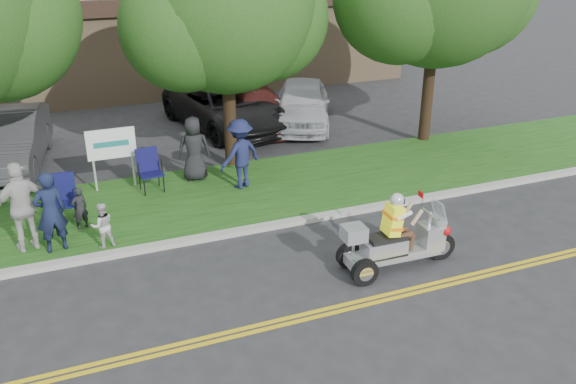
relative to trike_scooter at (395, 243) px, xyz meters
name	(u,v)px	position (x,y,z in m)	size (l,w,h in m)	color
ground	(316,298)	(-1.94, -0.40, -0.60)	(120.00, 120.00, 0.00)	#28282B
centerline_near	(329,314)	(-1.94, -0.98, -0.59)	(60.00, 0.10, 0.01)	gold
centerline_far	(325,309)	(-1.94, -0.82, -0.59)	(60.00, 0.10, 0.01)	gold
curb	(263,227)	(-1.94, 2.65, -0.54)	(60.00, 0.25, 0.12)	#A8A89E
grass_verge	(236,193)	(-1.94, 4.80, -0.55)	(60.00, 4.00, 0.10)	#144311
commercial_building	(186,32)	(0.06, 18.58, 1.41)	(18.00, 8.20, 4.00)	#9E7F5B
tree_mid	(227,11)	(-1.39, 6.83, 3.83)	(5.88, 4.80, 7.05)	#332114
business_sign	(111,147)	(-4.84, 6.20, 0.66)	(1.25, 0.06, 1.75)	silver
trike_scooter	(395,243)	(0.00, 0.00, 0.00)	(2.62, 0.88, 1.72)	black
lawn_chair_a	(63,195)	(-6.21, 4.65, 0.16)	(0.67, 0.69, 1.16)	black
lawn_chair_b	(149,167)	(-4.00, 5.76, 0.13)	(0.64, 0.66, 1.11)	black
spectator_adult_left	(50,212)	(-6.49, 3.22, 0.41)	(0.66, 0.43, 1.82)	#141C38
spectator_adult_right	(23,207)	(-7.01, 3.50, 0.51)	(1.17, 0.49, 2.00)	#BBBAB5
spectator_chair_a	(240,154)	(-1.72, 5.03, 0.44)	(1.21, 0.70, 1.88)	#191E45
spectator_chair_b	(194,149)	(-2.72, 6.00, 0.40)	(0.87, 0.57, 1.78)	black
child_left	(80,208)	(-5.88, 4.09, 0.01)	(0.37, 0.24, 1.02)	black
child_right	(102,225)	(-5.50, 3.00, 0.02)	(0.50, 0.39, 1.03)	beige
parked_car_left	(8,141)	(-7.44, 9.04, 0.24)	(1.78, 5.11, 1.68)	#333336
parked_car_mid	(225,107)	(-0.58, 10.37, 0.18)	(2.58, 5.60, 1.56)	black
parked_car_right	(257,108)	(0.56, 10.23, 0.06)	(1.84, 4.53, 1.32)	#42130F
parked_car_far_right	(302,103)	(2.06, 9.74, 0.19)	(1.87, 4.65, 1.58)	#B8BAC0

